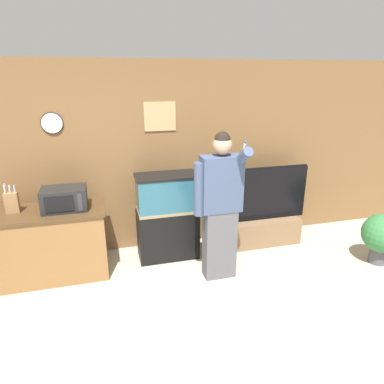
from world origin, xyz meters
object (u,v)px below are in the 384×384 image
(microwave, at_px, (64,199))
(person_standing, at_px, (220,205))
(tv_on_stand, at_px, (262,222))
(knife_block, at_px, (12,202))
(potted_plant, at_px, (382,235))
(aquarium_on_stand, at_px, (167,217))
(counter_island, at_px, (50,244))

(microwave, xyz_separation_m, person_standing, (1.77, -0.50, -0.07))
(tv_on_stand, bearing_deg, knife_block, -177.90)
(knife_block, bearing_deg, potted_plant, -10.23)
(aquarium_on_stand, relative_size, potted_plant, 1.71)
(knife_block, relative_size, potted_plant, 0.50)
(counter_island, relative_size, potted_plant, 1.99)
(counter_island, height_order, potted_plant, counter_island)
(knife_block, bearing_deg, aquarium_on_stand, 2.96)
(counter_island, height_order, microwave, microwave)
(tv_on_stand, bearing_deg, aquarium_on_stand, -179.02)
(knife_block, bearing_deg, person_standing, -13.28)
(counter_island, height_order, knife_block, knife_block)
(microwave, height_order, potted_plant, microwave)
(aquarium_on_stand, bearing_deg, person_standing, -51.63)
(knife_block, distance_m, potted_plant, 4.64)
(microwave, xyz_separation_m, knife_block, (-0.58, 0.05, -0.01))
(tv_on_stand, xyz_separation_m, person_standing, (-0.91, -0.67, 0.61))
(counter_island, height_order, tv_on_stand, tv_on_stand)
(microwave, bearing_deg, person_standing, -15.87)
(knife_block, height_order, aquarium_on_stand, knife_block)
(aquarium_on_stand, distance_m, potted_plant, 2.85)
(aquarium_on_stand, distance_m, person_standing, 0.90)
(knife_block, height_order, tv_on_stand, knife_block)
(counter_island, xyz_separation_m, knife_block, (-0.34, 0.03, 0.57))
(aquarium_on_stand, relative_size, person_standing, 0.65)
(counter_island, xyz_separation_m, person_standing, (2.00, -0.53, 0.50))
(tv_on_stand, height_order, potted_plant, tv_on_stand)
(microwave, bearing_deg, potted_plant, -10.98)
(microwave, relative_size, tv_on_stand, 0.38)
(microwave, bearing_deg, knife_block, 174.91)
(knife_block, xyz_separation_m, person_standing, (2.35, -0.55, -0.07))
(aquarium_on_stand, xyz_separation_m, potted_plant, (2.69, -0.91, -0.18))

